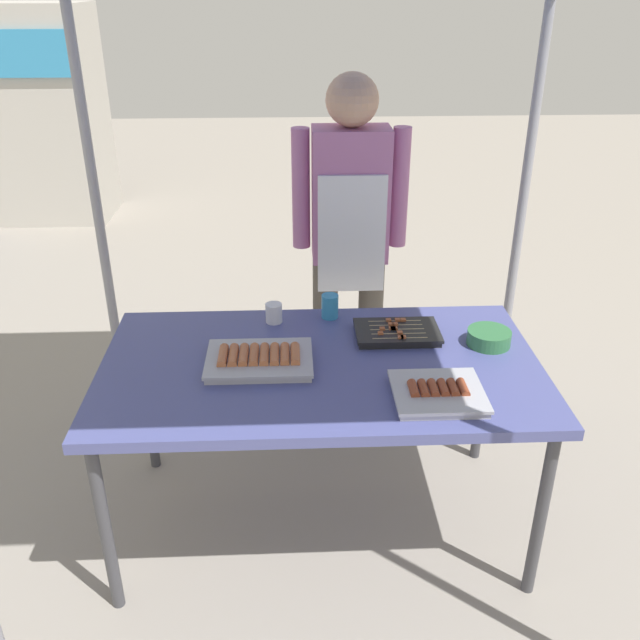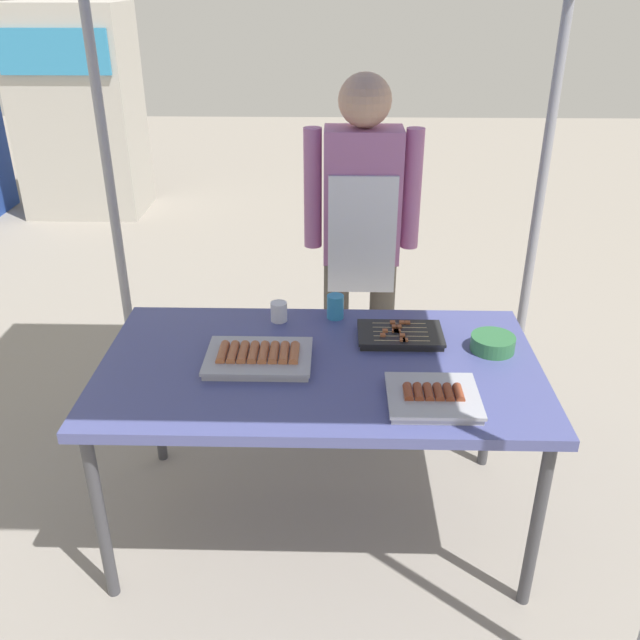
{
  "view_description": "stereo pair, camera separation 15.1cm",
  "coord_description": "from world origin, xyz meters",
  "px_view_note": "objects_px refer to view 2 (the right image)",
  "views": [
    {
      "loc": [
        -0.1,
        -2.14,
        2.01
      ],
      "look_at": [
        0.0,
        0.05,
        0.9
      ],
      "focal_mm": 38.35,
      "sensor_mm": 36.0,
      "label": 1
    },
    {
      "loc": [
        0.05,
        -2.15,
        2.01
      ],
      "look_at": [
        0.0,
        0.05,
        0.9
      ],
      "focal_mm": 38.35,
      "sensor_mm": 36.0,
      "label": 2
    }
  ],
  "objects_px": {
    "tray_pork_links": "(259,357)",
    "drink_cup_near_edge": "(279,312)",
    "drink_cup_by_wok": "(335,307)",
    "stall_table": "(320,375)",
    "vendor_woman": "(361,228)",
    "condiment_bowl": "(493,343)",
    "tray_meat_skewers": "(400,335)",
    "tray_grilled_sausages": "(433,397)",
    "neighbor_stall_right": "(79,112)"
  },
  "relations": [
    {
      "from": "tray_pork_links",
      "to": "drink_cup_near_edge",
      "type": "xyz_separation_m",
      "value": [
        0.05,
        0.34,
        0.02
      ]
    },
    {
      "from": "drink_cup_near_edge",
      "to": "drink_cup_by_wok",
      "type": "height_order",
      "value": "drink_cup_by_wok"
    },
    {
      "from": "stall_table",
      "to": "vendor_woman",
      "type": "distance_m",
      "value": 0.88
    },
    {
      "from": "tray_pork_links",
      "to": "condiment_bowl",
      "type": "distance_m",
      "value": 0.88
    },
    {
      "from": "tray_meat_skewers",
      "to": "tray_grilled_sausages",
      "type": "bearing_deg",
      "value": -80.49
    },
    {
      "from": "tray_pork_links",
      "to": "vendor_woman",
      "type": "bearing_deg",
      "value": 64.15
    },
    {
      "from": "stall_table",
      "to": "drink_cup_by_wok",
      "type": "xyz_separation_m",
      "value": [
        0.06,
        0.37,
        0.1
      ]
    },
    {
      "from": "stall_table",
      "to": "tray_meat_skewers",
      "type": "distance_m",
      "value": 0.37
    },
    {
      "from": "condiment_bowl",
      "to": "drink_cup_by_wok",
      "type": "distance_m",
      "value": 0.65
    },
    {
      "from": "drink_cup_near_edge",
      "to": "stall_table",
      "type": "bearing_deg",
      "value": -62.78
    },
    {
      "from": "condiment_bowl",
      "to": "drink_cup_by_wok",
      "type": "bearing_deg",
      "value": 156.31
    },
    {
      "from": "drink_cup_near_edge",
      "to": "neighbor_stall_right",
      "type": "bearing_deg",
      "value": 118.92
    },
    {
      "from": "drink_cup_by_wok",
      "to": "vendor_woman",
      "type": "height_order",
      "value": "vendor_woman"
    },
    {
      "from": "condiment_bowl",
      "to": "drink_cup_near_edge",
      "type": "height_order",
      "value": "drink_cup_near_edge"
    },
    {
      "from": "neighbor_stall_right",
      "to": "tray_grilled_sausages",
      "type": "bearing_deg",
      "value": -58.82
    },
    {
      "from": "tray_grilled_sausages",
      "to": "vendor_woman",
      "type": "bearing_deg",
      "value": 101.24
    },
    {
      "from": "neighbor_stall_right",
      "to": "vendor_woman",
      "type": "bearing_deg",
      "value": -53.7
    },
    {
      "from": "stall_table",
      "to": "neighbor_stall_right",
      "type": "bearing_deg",
      "value": 118.78
    },
    {
      "from": "condiment_bowl",
      "to": "vendor_woman",
      "type": "bearing_deg",
      "value": 124.29
    },
    {
      "from": "tray_grilled_sausages",
      "to": "tray_meat_skewers",
      "type": "distance_m",
      "value": 0.44
    },
    {
      "from": "condiment_bowl",
      "to": "stall_table",
      "type": "bearing_deg",
      "value": -170.16
    },
    {
      "from": "condiment_bowl",
      "to": "vendor_woman",
      "type": "distance_m",
      "value": 0.87
    },
    {
      "from": "tray_pork_links",
      "to": "neighbor_stall_right",
      "type": "distance_m",
      "value": 4.61
    },
    {
      "from": "tray_grilled_sausages",
      "to": "drink_cup_by_wok",
      "type": "bearing_deg",
      "value": 117.73
    },
    {
      "from": "condiment_bowl",
      "to": "drink_cup_by_wok",
      "type": "relative_size",
      "value": 1.66
    },
    {
      "from": "stall_table",
      "to": "tray_grilled_sausages",
      "type": "height_order",
      "value": "tray_grilled_sausages"
    },
    {
      "from": "tray_pork_links",
      "to": "drink_cup_near_edge",
      "type": "height_order",
      "value": "drink_cup_near_edge"
    },
    {
      "from": "drink_cup_by_wok",
      "to": "vendor_woman",
      "type": "xyz_separation_m",
      "value": [
        0.11,
        0.44,
        0.19
      ]
    },
    {
      "from": "tray_meat_skewers",
      "to": "vendor_woman",
      "type": "height_order",
      "value": "vendor_woman"
    },
    {
      "from": "stall_table",
      "to": "drink_cup_by_wok",
      "type": "bearing_deg",
      "value": 81.58
    },
    {
      "from": "tray_meat_skewers",
      "to": "condiment_bowl",
      "type": "xyz_separation_m",
      "value": [
        0.34,
        -0.08,
        0.01
      ]
    },
    {
      "from": "drink_cup_by_wok",
      "to": "neighbor_stall_right",
      "type": "relative_size",
      "value": 0.05
    },
    {
      "from": "condiment_bowl",
      "to": "neighbor_stall_right",
      "type": "height_order",
      "value": "neighbor_stall_right"
    },
    {
      "from": "tray_meat_skewers",
      "to": "drink_cup_by_wok",
      "type": "height_order",
      "value": "drink_cup_by_wok"
    },
    {
      "from": "tray_pork_links",
      "to": "neighbor_stall_right",
      "type": "relative_size",
      "value": 0.21
    },
    {
      "from": "tray_meat_skewers",
      "to": "tray_pork_links",
      "type": "bearing_deg",
      "value": -160.37
    },
    {
      "from": "tray_pork_links",
      "to": "drink_cup_by_wok",
      "type": "relative_size",
      "value": 3.86
    },
    {
      "from": "tray_grilled_sausages",
      "to": "drink_cup_by_wok",
      "type": "relative_size",
      "value": 3.05
    },
    {
      "from": "drink_cup_near_edge",
      "to": "condiment_bowl",
      "type": "bearing_deg",
      "value": -15.42
    },
    {
      "from": "stall_table",
      "to": "tray_pork_links",
      "type": "height_order",
      "value": "tray_pork_links"
    },
    {
      "from": "tray_pork_links",
      "to": "vendor_woman",
      "type": "distance_m",
      "value": 0.92
    },
    {
      "from": "drink_cup_by_wok",
      "to": "tray_meat_skewers",
      "type": "bearing_deg",
      "value": -35.66
    },
    {
      "from": "tray_pork_links",
      "to": "condiment_bowl",
      "type": "xyz_separation_m",
      "value": [
        0.87,
        0.11,
        0.01
      ]
    },
    {
      "from": "tray_grilled_sausages",
      "to": "drink_cup_near_edge",
      "type": "bearing_deg",
      "value": 133.46
    },
    {
      "from": "tray_meat_skewers",
      "to": "condiment_bowl",
      "type": "relative_size",
      "value": 1.98
    },
    {
      "from": "tray_grilled_sausages",
      "to": "drink_cup_near_edge",
      "type": "height_order",
      "value": "drink_cup_near_edge"
    },
    {
      "from": "tray_meat_skewers",
      "to": "neighbor_stall_right",
      "type": "height_order",
      "value": "neighbor_stall_right"
    },
    {
      "from": "tray_grilled_sausages",
      "to": "condiment_bowl",
      "type": "relative_size",
      "value": 1.83
    },
    {
      "from": "tray_grilled_sausages",
      "to": "stall_table",
      "type": "bearing_deg",
      "value": 147.06
    },
    {
      "from": "tray_grilled_sausages",
      "to": "vendor_woman",
      "type": "xyz_separation_m",
      "value": [
        -0.21,
        1.06,
        0.22
      ]
    }
  ]
}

